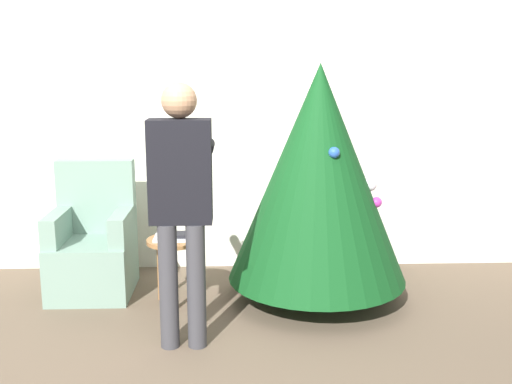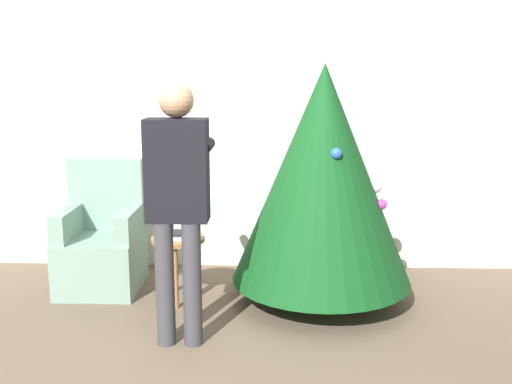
% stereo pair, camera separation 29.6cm
% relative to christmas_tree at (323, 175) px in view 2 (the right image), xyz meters
% --- Properties ---
extents(wall_back, '(8.00, 0.06, 2.70)m').
position_rel_christmas_tree_xyz_m(wall_back, '(-1.06, 0.82, 0.37)').
color(wall_back, silver).
rests_on(wall_back, ground_plane).
extents(christmas_tree, '(1.34, 1.34, 1.78)m').
position_rel_christmas_tree_xyz_m(christmas_tree, '(0.00, 0.00, 0.00)').
color(christmas_tree, brown).
rests_on(christmas_tree, ground_plane).
extents(armchair, '(0.61, 0.65, 1.03)m').
position_rel_christmas_tree_xyz_m(armchair, '(-1.74, 0.23, -0.62)').
color(armchair, gray).
rests_on(armchair, ground_plane).
extents(person_standing, '(0.41, 0.57, 1.66)m').
position_rel_christmas_tree_xyz_m(person_standing, '(-0.95, -0.72, 0.01)').
color(person_standing, '#38383D').
rests_on(person_standing, ground_plane).
extents(side_stool, '(0.40, 0.40, 0.50)m').
position_rel_christmas_tree_xyz_m(side_stool, '(-1.07, -0.06, -0.56)').
color(side_stool, olive).
rests_on(side_stool, ground_plane).
extents(laptop, '(0.29, 0.21, 0.02)m').
position_rel_christmas_tree_xyz_m(laptop, '(-1.07, -0.06, -0.46)').
color(laptop, silver).
rests_on(laptop, side_stool).
extents(book, '(0.21, 0.14, 0.02)m').
position_rel_christmas_tree_xyz_m(book, '(-1.07, -0.06, -0.44)').
color(book, black).
rests_on(book, laptop).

